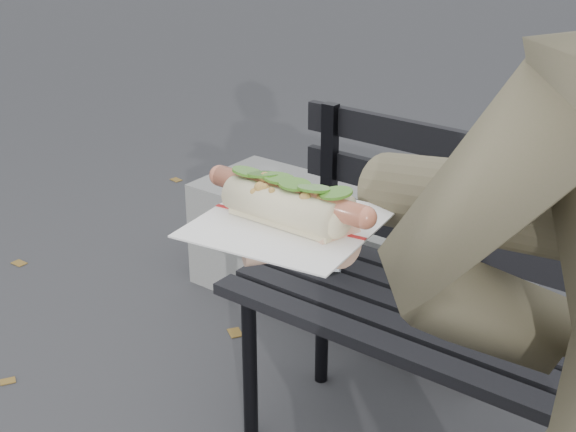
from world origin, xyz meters
name	(u,v)px	position (x,y,z in m)	size (l,w,h in m)	color
park_bench	(533,312)	(-0.06, 1.00, 0.52)	(1.50, 0.44, 0.88)	black
concrete_block	(351,259)	(-0.88, 1.51, 0.20)	(1.20, 0.40, 0.40)	slate
held_hotdog	(484,216)	(0.16, 0.09, 1.15)	(0.64, 0.30, 0.20)	brown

